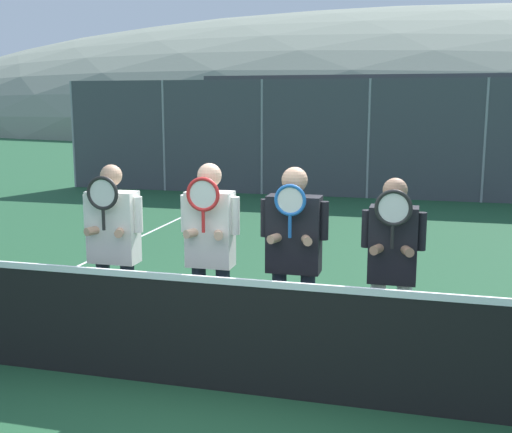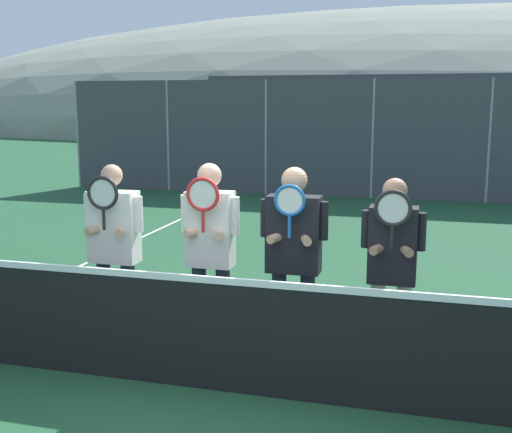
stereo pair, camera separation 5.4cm
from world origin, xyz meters
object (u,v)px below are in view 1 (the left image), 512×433
Objects in this scene: player_leftmost at (113,242)px; car_left_of_center at (410,152)px; player_center_right at (294,248)px; player_center_left at (210,244)px; car_far_left at (236,149)px; player_rightmost at (392,261)px.

player_leftmost is 13.46m from car_left_of_center.
player_center_right is (1.71, 0.07, 0.02)m from player_leftmost.
player_leftmost is at bearing -177.64° from player_center_right.
player_center_left reaches higher than player_leftmost.
car_left_of_center is (5.10, 0.07, 0.01)m from car_far_left.
player_center_right is 13.86m from car_far_left.
car_left_of_center is (1.40, 13.21, -0.16)m from player_center_left.
car_far_left reaches higher than player_rightmost.
player_leftmost is 0.98× the size of player_center_left.
player_rightmost is (0.85, 0.00, -0.06)m from player_center_right.
car_left_of_center is at bearing 80.00° from player_leftmost.
player_center_right is at bearing 2.36° from player_leftmost.
player_center_right is at bearing -179.90° from player_rightmost.
player_leftmost is 0.99× the size of player_center_right.
player_leftmost is 0.94m from player_center_left.
car_left_of_center is (2.34, 13.25, -0.14)m from player_leftmost.
player_center_right reaches higher than player_leftmost.
player_center_left is 0.77m from player_center_right.
player_center_right is at bearing 2.29° from player_center_left.
car_left_of_center is at bearing 83.97° from player_center_left.
car_far_left is (-3.71, 13.15, -0.16)m from player_center_left.
car_far_left is 5.10m from car_left_of_center.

